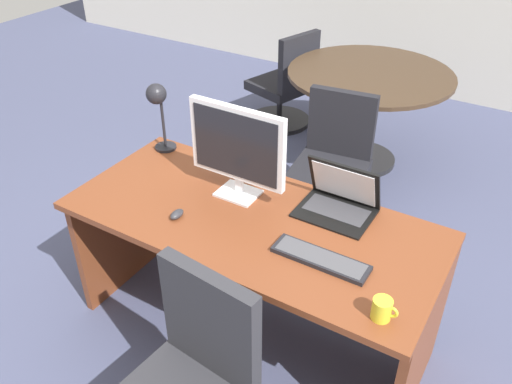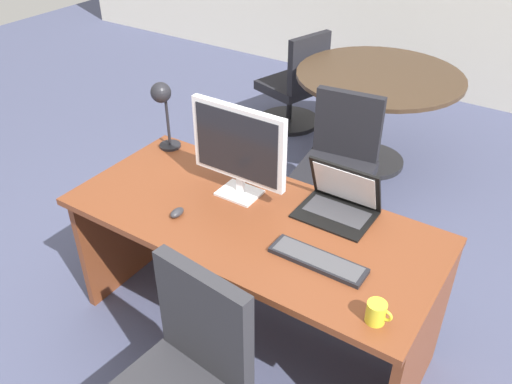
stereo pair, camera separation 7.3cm
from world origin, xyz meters
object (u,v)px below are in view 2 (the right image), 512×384
object	(u,v)px
keyboard	(318,260)
desk_lamp	(162,101)
meeting_table	(377,97)
meeting_chair_near	(295,91)
monitor	(238,147)
laptop	(341,197)
mouse	(177,213)
meeting_chair_far	(336,177)
coffee_mug	(377,313)
desk	(257,248)

from	to	relation	value
keyboard	desk_lamp	size ratio (longest dim) A/B	1.05
meeting_table	meeting_chair_near	world-z (taller)	meeting_chair_near
monitor	laptop	bearing A→B (deg)	17.14
mouse	meeting_chair_near	distance (m)	2.57
mouse	meeting_chair_near	bearing A→B (deg)	107.03
meeting_chair_near	meeting_chair_far	distance (m)	1.49
laptop	mouse	distance (m)	0.76
laptop	keyboard	distance (m)	0.40
mouse	coffee_mug	world-z (taller)	coffee_mug
coffee_mug	meeting_table	size ratio (longest dim) A/B	0.08
meeting_table	monitor	bearing A→B (deg)	-89.12
desk	desk_lamp	xyz separation A→B (m)	(-0.76, 0.23, 0.51)
desk	meeting_chair_near	xyz separation A→B (m)	(-1.04, 2.19, -0.20)
meeting_chair_far	keyboard	bearing A→B (deg)	-68.53
laptop	mouse	xyz separation A→B (m)	(-0.61, -0.45, -0.06)
keyboard	desk_lamp	world-z (taller)	desk_lamp
desk	desk_lamp	distance (m)	0.94
keyboard	mouse	xyz separation A→B (m)	(-0.70, -0.07, 0.01)
mouse	meeting_chair_far	distance (m)	1.36
laptop	meeting_chair_near	bearing A→B (deg)	124.53
meeting_table	mouse	bearing A→B (deg)	-92.89
desk	mouse	size ratio (longest dim) A/B	21.81
laptop	mouse	bearing A→B (deg)	-143.49
meeting_table	meeting_chair_near	bearing A→B (deg)	163.45
monitor	meeting_table	world-z (taller)	monitor
desk_lamp	monitor	bearing A→B (deg)	-14.28
monitor	meeting_chair_near	world-z (taller)	monitor
laptop	coffee_mug	distance (m)	0.69
monitor	meeting_chair_near	xyz separation A→B (m)	(-0.88, 2.11, -0.68)
coffee_mug	meeting_chair_near	distance (m)	3.11
meeting_table	meeting_chair_far	xyz separation A→B (m)	(0.11, -0.88, -0.21)
coffee_mug	monitor	bearing A→B (deg)	155.33
desk	desk_lamp	size ratio (longest dim) A/B	4.45
desk	meeting_chair_far	size ratio (longest dim) A/B	1.96
meeting_chair_near	mouse	bearing A→B (deg)	-72.97
coffee_mug	meeting_table	distance (m)	2.45
mouse	laptop	bearing A→B (deg)	36.51
desk_lamp	meeting_chair_near	world-z (taller)	desk_lamp
desk	meeting_chair_far	bearing A→B (deg)	94.04
monitor	laptop	world-z (taller)	monitor
desk	desk_lamp	bearing A→B (deg)	163.12
laptop	coffee_mug	bearing A→B (deg)	-53.27
coffee_mug	meeting_table	bearing A→B (deg)	111.99
keyboard	meeting_chair_far	distance (m)	1.36
keyboard	coffee_mug	xyz separation A→B (m)	(0.33, -0.17, 0.03)
meeting_table	coffee_mug	bearing A→B (deg)	-68.01
desk	coffee_mug	size ratio (longest dim) A/B	17.73
meeting_chair_far	mouse	bearing A→B (deg)	-99.78
desk_lamp	meeting_chair_near	distance (m)	2.10
monitor	desk	bearing A→B (deg)	-26.10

